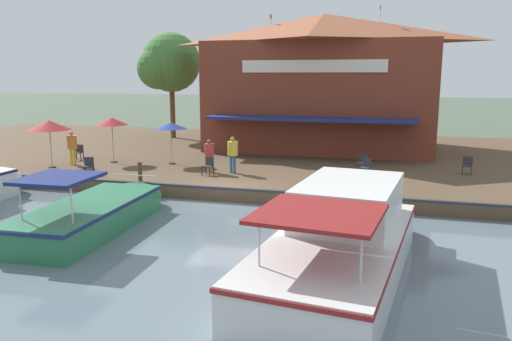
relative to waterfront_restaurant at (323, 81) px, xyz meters
name	(u,v)px	position (x,y,z in m)	size (l,w,h in m)	color
ground_plane	(222,204)	(13.60, -2.23, -4.93)	(220.00, 220.00, 0.00)	#4C5B47
quay_deck	(280,156)	(2.60, -2.23, -4.63)	(22.00, 56.00, 0.60)	brown
quay_edge_fender	(222,188)	(13.50, -2.23, -4.28)	(0.20, 50.40, 0.10)	#2D2D33
waterfront_restaurant	(323,81)	(0.00, 0.00, 0.00)	(10.46, 14.45, 8.93)	brown
patio_umbrella_far_corner	(49,125)	(11.06, -12.42, -2.14)	(2.16, 2.16, 2.48)	#B7B7B7
patio_umbrella_by_entrance	(112,122)	(8.84, -10.15, -2.10)	(1.75, 1.75, 2.49)	#B7B7B7
patio_umbrella_back_row	(171,126)	(8.45, -6.87, -2.28)	(1.72, 1.72, 2.28)	#B7B7B7
cafe_chair_back_row_seat	(89,165)	(12.28, -9.41, -3.86)	(0.60, 0.60, 0.85)	#2D2D33
cafe_chair_facing_river	(366,167)	(9.19, 3.41, -3.86)	(0.58, 0.58, 0.85)	#2D2D33
cafe_chair_beside_entrance	(362,162)	(7.82, 3.17, -3.86)	(0.58, 0.58, 0.85)	#2D2D33
cafe_chair_under_first_umbrella	(467,164)	(7.27, 8.10, -3.86)	(0.51, 0.51, 0.85)	#2D2D33
cafe_chair_far_corner_seat	(79,151)	(8.62, -12.49, -3.86)	(0.53, 0.53, 0.85)	#2D2D33
cafe_chair_mid_patio	(208,165)	(10.73, -3.90, -3.86)	(0.50, 0.50, 0.85)	#2D2D33
person_mid_patio	(72,144)	(10.07, -11.85, -3.20)	(0.51, 0.51, 1.79)	gold
person_near_entrance	(209,152)	(10.11, -4.07, -3.31)	(0.46, 0.46, 1.63)	orange
person_at_quay_edge	(233,150)	(9.99, -2.91, -3.20)	(0.50, 0.50, 1.79)	#2D5193
motorboat_fourth_along	(345,235)	(19.38, 3.42, -3.98)	(9.76, 4.18, 2.32)	silver
motorboat_mid_row	(99,210)	(17.86, -5.31, -4.31)	(7.64, 2.73, 2.20)	#287047
mooring_post	(140,172)	(13.25, -6.17, -3.86)	(0.22, 0.22, 0.93)	#473323
tree_upstream_bank	(168,64)	(-1.92, -11.81, 1.17)	(4.59, 4.37, 7.82)	brown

